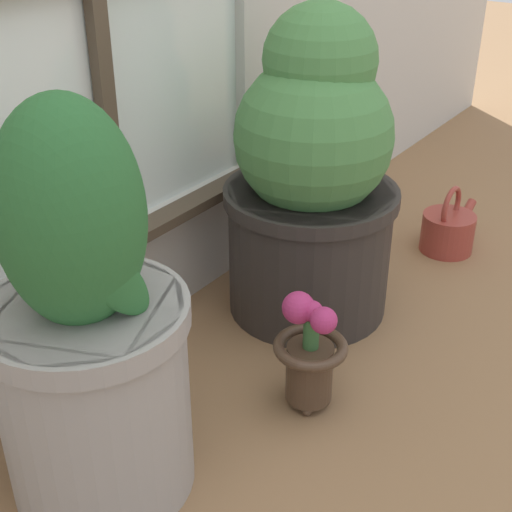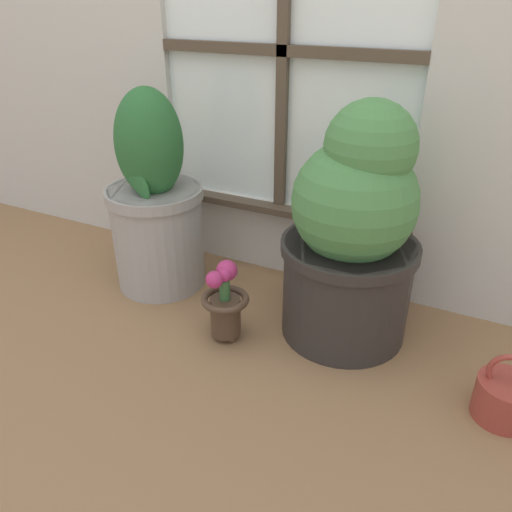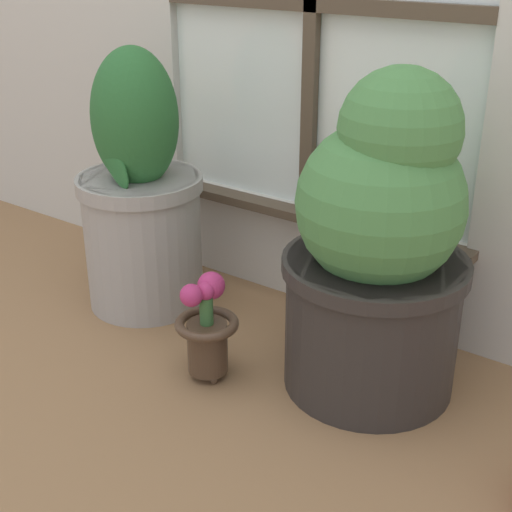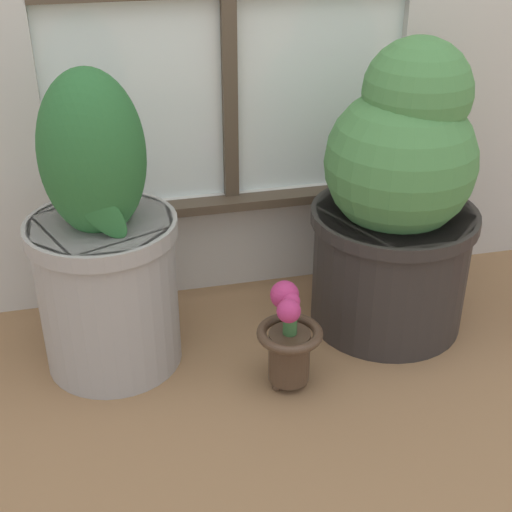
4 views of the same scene
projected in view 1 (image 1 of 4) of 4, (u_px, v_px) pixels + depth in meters
name	position (u px, v px, depth m)	size (l,w,h in m)	color
ground_plane	(338.00, 429.00, 1.38)	(10.00, 10.00, 0.00)	olive
potted_plant_left	(88.00, 340.00, 1.13)	(0.33, 0.33, 0.70)	#9E9993
potted_plant_right	(312.00, 179.00, 1.61)	(0.40, 0.40, 0.72)	#2D2826
flower_vase	(309.00, 353.00, 1.38)	(0.15, 0.15, 0.26)	#473323
watering_can	(448.00, 230.00, 2.00)	(0.26, 0.15, 0.19)	#99382D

